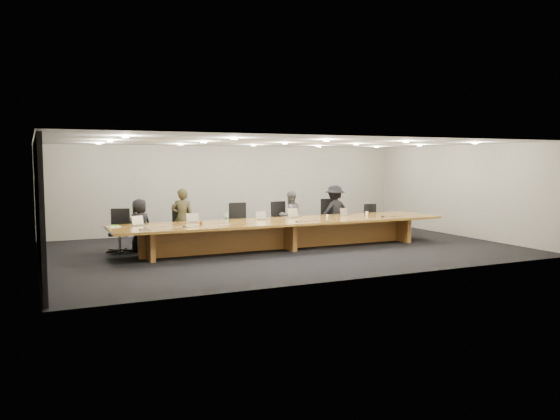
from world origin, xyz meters
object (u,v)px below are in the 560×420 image
at_px(chair_far_left, 119,230).
at_px(chair_mid_left, 240,223).
at_px(chair_mid_right, 283,221).
at_px(chair_far_right, 373,219).
at_px(chair_right, 331,218).
at_px(chair_left, 181,226).
at_px(person_b, 182,218).
at_px(person_a, 140,225).
at_px(mic_right, 383,216).
at_px(paper_cup_near, 327,216).
at_px(mic_center, 296,221).
at_px(amber_mug, 201,223).
at_px(laptop_a, 140,221).
at_px(laptop_e, 347,212).
at_px(person_d, 335,212).
at_px(av_box, 145,229).
at_px(paper_cup_far, 367,213).
at_px(water_bottle, 226,218).
at_px(conference_table, 285,229).
at_px(mic_left, 185,227).
at_px(person_c, 290,216).
at_px(laptop_b, 193,218).
at_px(laptop_d, 296,213).
at_px(laptop_c, 263,216).

bearing_deg(chair_far_left, chair_mid_left, 15.41).
distance_m(chair_mid_right, chair_far_right, 3.08).
bearing_deg(chair_right, chair_left, -165.61).
distance_m(chair_left, person_b, 0.24).
distance_m(person_a, mic_right, 6.63).
relative_size(person_b, mic_right, 12.13).
relative_size(paper_cup_near, mic_right, 0.63).
bearing_deg(chair_far_left, chair_far_right, 15.98).
relative_size(mic_center, mic_right, 0.90).
bearing_deg(amber_mug, paper_cup_near, 4.32).
height_order(person_a, laptop_a, person_a).
bearing_deg(paper_cup_near, laptop_e, 14.16).
xyz_separation_m(person_d, av_box, (-5.99, -1.69, -0.03)).
xyz_separation_m(amber_mug, paper_cup_far, (5.08, 0.40, 0.01)).
relative_size(chair_right, water_bottle, 4.72).
height_order(chair_far_left, chair_mid_left, chair_mid_left).
xyz_separation_m(chair_right, amber_mug, (-4.46, -1.41, 0.20)).
bearing_deg(conference_table, mic_center, -71.25).
distance_m(person_d, amber_mug, 4.72).
height_order(chair_far_left, mic_left, chair_far_left).
bearing_deg(person_b, chair_mid_right, -159.82).
height_order(person_c, water_bottle, person_c).
relative_size(amber_mug, mic_right, 0.69).
height_order(laptop_e, mic_center, laptop_e).
height_order(chair_far_left, water_bottle, chair_far_left).
bearing_deg(av_box, paper_cup_far, 4.85).
relative_size(laptop_b, mic_center, 2.66).
xyz_separation_m(person_c, laptop_e, (1.35, -0.91, 0.14)).
distance_m(laptop_d, av_box, 4.40).
xyz_separation_m(chair_far_left, mic_right, (6.95, -1.57, 0.21)).
distance_m(person_a, person_d, 5.79).
xyz_separation_m(chair_left, laptop_d, (2.98, -0.87, 0.30)).
distance_m(water_bottle, paper_cup_far, 4.40).
xyz_separation_m(conference_table, paper_cup_far, (2.77, 0.28, 0.28)).
bearing_deg(chair_far_right, laptop_a, -171.13).
distance_m(person_c, laptop_d, 0.88).
bearing_deg(paper_cup_near, person_d, 50.49).
distance_m(chair_far_left, mic_left, 2.05).
distance_m(paper_cup_near, mic_left, 4.21).
bearing_deg(person_b, laptop_c, 175.52).
distance_m(chair_mid_left, laptop_e, 3.06).
distance_m(conference_table, laptop_b, 2.43).
height_order(chair_left, chair_mid_right, chair_left).
relative_size(chair_left, amber_mug, 12.91).
relative_size(laptop_d, water_bottle, 1.38).
bearing_deg(chair_mid_right, chair_far_right, -13.86).
distance_m(chair_mid_right, laptop_a, 4.32).
distance_m(av_box, mic_left, 0.98).
relative_size(laptop_d, paper_cup_near, 4.20).
relative_size(laptop_b, av_box, 1.44).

